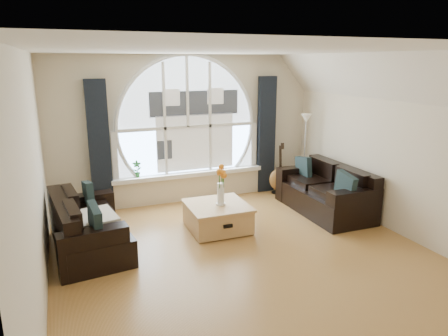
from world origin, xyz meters
TOP-DOWN VIEW (x-y plane):
  - ground at (0.00, 0.00)m, footprint 5.00×5.50m
  - ceiling at (0.00, 0.00)m, footprint 5.00×5.50m
  - wall_back at (0.00, 2.75)m, footprint 5.00×0.01m
  - wall_front at (0.00, -2.75)m, footprint 5.00×0.01m
  - wall_left at (-2.50, 0.00)m, footprint 0.01×5.50m
  - wall_right at (2.50, 0.00)m, footprint 0.01×5.50m
  - attic_slope at (2.20, 0.00)m, footprint 0.92×5.50m
  - arched_window at (0.00, 2.72)m, footprint 2.60×0.06m
  - window_sill at (0.00, 2.65)m, footprint 2.90×0.22m
  - window_frame at (0.00, 2.69)m, footprint 2.76×0.08m
  - neighbor_house at (0.15, 2.71)m, footprint 1.70×0.02m
  - curtain_left at (-1.60, 2.63)m, footprint 0.35×0.12m
  - curtain_right at (1.60, 2.63)m, footprint 0.35×0.12m
  - sofa_left at (-1.94, 1.11)m, footprint 1.05×1.79m
  - sofa_right at (1.99, 1.16)m, footprint 0.93×1.84m
  - coffee_chest at (-0.03, 1.11)m, footprint 0.94×0.94m
  - throw_blanket at (-1.88, 1.00)m, footprint 0.65×0.65m
  - vase_flowers at (0.02, 1.08)m, footprint 0.24×0.24m
  - floor_lamp at (2.20, 2.16)m, footprint 0.24×0.24m
  - guitar at (1.73, 2.32)m, footprint 0.42×0.35m
  - potted_plant at (-0.98, 2.65)m, footprint 0.16×0.11m

SIDE VIEW (x-z plane):
  - ground at x=0.00m, z-range -0.01..0.01m
  - coffee_chest at x=-0.03m, z-range 0.00..0.45m
  - sofa_left at x=-1.94m, z-range 0.02..0.78m
  - sofa_right at x=1.99m, z-range -0.01..0.81m
  - throw_blanket at x=-1.88m, z-range 0.45..0.55m
  - window_sill at x=0.00m, z-range 0.47..0.55m
  - guitar at x=1.73m, z-range 0.00..1.06m
  - potted_plant at x=-0.98m, z-range 0.55..0.86m
  - floor_lamp at x=2.20m, z-range 0.00..1.60m
  - vase_flowers at x=0.02m, z-range 0.45..1.15m
  - curtain_left at x=-1.60m, z-range 0.00..2.30m
  - curtain_right at x=1.60m, z-range 0.00..2.30m
  - wall_back at x=0.00m, z-range 0.00..2.70m
  - wall_front at x=0.00m, z-range 0.00..2.70m
  - wall_left at x=-2.50m, z-range 0.00..2.70m
  - wall_right at x=2.50m, z-range 0.00..2.70m
  - neighbor_house at x=0.15m, z-range 0.75..2.25m
  - arched_window at x=0.00m, z-range 0.55..2.70m
  - window_frame at x=0.00m, z-range 0.55..2.70m
  - attic_slope at x=2.20m, z-range 1.99..2.71m
  - ceiling at x=0.00m, z-range 2.70..2.71m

